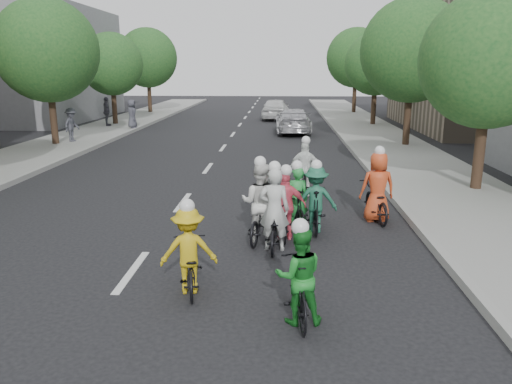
# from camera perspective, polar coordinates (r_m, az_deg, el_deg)

# --- Properties ---
(ground) EXTENTS (120.00, 120.00, 0.00)m
(ground) POSITION_cam_1_polar(r_m,az_deg,el_deg) (9.84, -13.99, -8.82)
(ground) COLOR black
(ground) RESTS_ON ground
(sidewalk_left) EXTENTS (4.00, 80.00, 0.15)m
(sidewalk_left) POSITION_cam_1_polar(r_m,az_deg,el_deg) (21.87, -26.76, 2.85)
(sidewalk_left) COLOR gray
(sidewalk_left) RESTS_ON ground
(curb_left) EXTENTS (0.18, 80.00, 0.18)m
(curb_left) POSITION_cam_1_polar(r_m,az_deg,el_deg) (20.97, -22.12, 2.94)
(curb_left) COLOR #999993
(curb_left) RESTS_ON ground
(sidewalk_right) EXTENTS (4.00, 80.00, 0.15)m
(sidewalk_right) POSITION_cam_1_polar(r_m,az_deg,el_deg) (19.72, 18.18, 2.58)
(sidewalk_right) COLOR gray
(sidewalk_right) RESTS_ON ground
(curb_right) EXTENTS (0.18, 80.00, 0.18)m
(curb_right) POSITION_cam_1_polar(r_m,az_deg,el_deg) (19.29, 12.58, 2.76)
(curb_right) COLOR #999993
(curb_right) RESTS_ON ground
(bldg_sw) EXTENTS (10.00, 14.00, 8.00)m
(bldg_sw) POSITION_cam_1_polar(r_m,az_deg,el_deg) (41.20, -24.93, 13.12)
(bldg_sw) COLOR slate
(bldg_sw) RESTS_ON ground
(bldg_se) EXTENTS (10.00, 14.00, 8.00)m
(bldg_se) POSITION_cam_1_polar(r_m,az_deg,el_deg) (35.23, 25.63, 13.11)
(bldg_se) COLOR gray
(bldg_se) RESTS_ON ground
(tree_l_3) EXTENTS (4.80, 4.80, 6.93)m
(tree_l_3) POSITION_cam_1_polar(r_m,az_deg,el_deg) (26.10, -22.79, 14.67)
(tree_l_3) COLOR black
(tree_l_3) RESTS_ON ground
(tree_l_4) EXTENTS (4.00, 4.00, 5.97)m
(tree_l_4) POSITION_cam_1_polar(r_m,az_deg,el_deg) (34.46, -16.18, 13.86)
(tree_l_4) COLOR black
(tree_l_4) RESTS_ON ground
(tree_l_5) EXTENTS (4.80, 4.80, 6.93)m
(tree_l_5) POSITION_cam_1_polar(r_m,az_deg,el_deg) (43.09, -12.29, 14.75)
(tree_l_5) COLOR black
(tree_l_5) RESTS_ON ground
(tree_r_0) EXTENTS (4.00, 4.00, 5.97)m
(tree_r_0) POSITION_cam_1_polar(r_m,az_deg,el_deg) (16.40, 25.13, 13.50)
(tree_r_0) COLOR black
(tree_r_0) RESTS_ON ground
(tree_r_1) EXTENTS (4.80, 4.80, 6.93)m
(tree_r_1) POSITION_cam_1_polar(r_m,az_deg,el_deg) (25.00, 17.43, 15.18)
(tree_r_1) COLOR black
(tree_r_1) RESTS_ON ground
(tree_r_2) EXTENTS (4.00, 4.00, 5.97)m
(tree_r_2) POSITION_cam_1_polar(r_m,az_deg,el_deg) (33.80, 13.55, 14.03)
(tree_r_2) COLOR black
(tree_r_2) RESTS_ON ground
(tree_r_3) EXTENTS (4.80, 4.80, 6.93)m
(tree_r_3) POSITION_cam_1_polar(r_m,az_deg,el_deg) (42.69, 11.37, 14.80)
(tree_r_3) COLOR black
(tree_r_3) RESTS_ON ground
(cyclist_0) EXTENTS (0.66, 1.62, 1.91)m
(cyclist_0) POSITION_cam_1_polar(r_m,az_deg,el_deg) (10.54, 2.09, -3.29)
(cyclist_0) COLOR black
(cyclist_0) RESTS_ON ground
(cyclist_1) EXTENTS (0.78, 1.68, 1.64)m
(cyclist_1) POSITION_cam_1_polar(r_m,az_deg,el_deg) (7.63, 4.91, -10.27)
(cyclist_1) COLOR black
(cyclist_1) RESTS_ON ground
(cyclist_2) EXTENTS (1.06, 1.68, 1.65)m
(cyclist_2) POSITION_cam_1_polar(r_m,az_deg,el_deg) (8.66, -7.62, -7.43)
(cyclist_2) COLOR black
(cyclist_2) RESTS_ON ground
(cyclist_3) EXTENTS (0.91, 1.49, 1.71)m
(cyclist_3) POSITION_cam_1_polar(r_m,az_deg,el_deg) (11.17, 3.39, -2.25)
(cyclist_3) COLOR black
(cyclist_3) RESTS_ON ground
(cyclist_4) EXTENTS (0.91, 1.84, 1.91)m
(cyclist_4) POSITION_cam_1_polar(r_m,az_deg,el_deg) (12.83, 13.62, -0.31)
(cyclist_4) COLOR black
(cyclist_4) RESTS_ON ground
(cyclist_5) EXTENTS (0.80, 1.79, 1.70)m
(cyclist_5) POSITION_cam_1_polar(r_m,az_deg,el_deg) (11.72, 4.63, -1.60)
(cyclist_5) COLOR black
(cyclist_5) RESTS_ON ground
(cyclist_6) EXTENTS (0.97, 1.84, 1.91)m
(cyclist_6) POSITION_cam_1_polar(r_m,az_deg,el_deg) (11.03, 0.48, -2.13)
(cyclist_6) COLOR black
(cyclist_6) RESTS_ON ground
(cyclist_7) EXTENTS (1.02, 1.72, 1.72)m
(cyclist_7) POSITION_cam_1_polar(r_m,az_deg,el_deg) (11.73, 6.79, -1.33)
(cyclist_7) COLOR black
(cyclist_7) RESTS_ON ground
(cyclist_8) EXTENTS (1.02, 1.93, 1.80)m
(cyclist_8) POSITION_cam_1_polar(r_m,az_deg,el_deg) (15.03, 5.62, 1.94)
(cyclist_8) COLOR black
(cyclist_8) RESTS_ON ground
(follow_car_lead) EXTENTS (2.09, 4.96, 1.43)m
(follow_car_lead) POSITION_cam_1_polar(r_m,az_deg,el_deg) (29.62, 4.27, 8.12)
(follow_car_lead) COLOR silver
(follow_car_lead) RESTS_ON ground
(follow_car_trail) EXTENTS (2.15, 4.70, 1.56)m
(follow_car_trail) POSITION_cam_1_polar(r_m,az_deg,el_deg) (37.54, 2.26, 9.49)
(follow_car_trail) COLOR silver
(follow_car_trail) RESTS_ON ground
(spectator_0) EXTENTS (0.81, 1.17, 1.66)m
(spectator_0) POSITION_cam_1_polar(r_m,az_deg,el_deg) (26.68, -20.32, 7.22)
(spectator_0) COLOR #454650
(spectator_0) RESTS_ON sidewalk_left
(spectator_1) EXTENTS (0.83, 1.15, 1.81)m
(spectator_1) POSITION_cam_1_polar(r_m,az_deg,el_deg) (33.32, -16.68, 8.81)
(spectator_1) COLOR #45444F
(spectator_1) RESTS_ON sidewalk_left
(spectator_2) EXTENTS (0.73, 0.94, 1.72)m
(spectator_2) POSITION_cam_1_polar(r_m,az_deg,el_deg) (31.62, -13.99, 8.65)
(spectator_2) COLOR #464652
(spectator_2) RESTS_ON sidewalk_left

